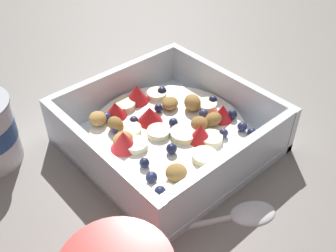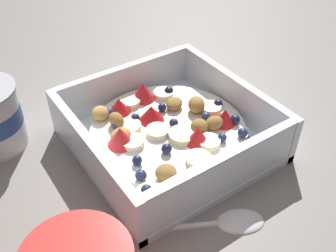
{
  "view_description": "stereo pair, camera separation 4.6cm",
  "coord_description": "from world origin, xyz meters",
  "views": [
    {
      "loc": [
        -0.27,
        0.25,
        0.32
      ],
      "look_at": [
        0.0,
        0.01,
        0.03
      ],
      "focal_mm": 42.32,
      "sensor_mm": 36.0,
      "label": 1
    },
    {
      "loc": [
        -0.3,
        0.22,
        0.32
      ],
      "look_at": [
        0.0,
        0.01,
        0.03
      ],
      "focal_mm": 42.32,
      "sensor_mm": 36.0,
      "label": 2
    }
  ],
  "objects": [
    {
      "name": "ground_plane",
      "position": [
        0.0,
        0.0,
        0.0
      ],
      "size": [
        2.4,
        2.4,
        0.0
      ],
      "primitive_type": "plane",
      "color": "gray"
    },
    {
      "name": "spoon",
      "position": [
        -0.12,
        0.04,
        0.0
      ],
      "size": [
        0.1,
        0.16,
        0.01
      ],
      "color": "silver",
      "rests_on": "ground"
    },
    {
      "name": "fruit_bowl",
      "position": [
        0.0,
        0.01,
        0.02
      ],
      "size": [
        0.21,
        0.21,
        0.06
      ],
      "color": "white",
      "rests_on": "ground"
    }
  ]
}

